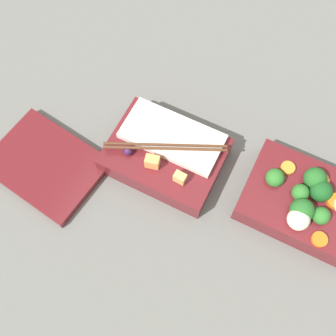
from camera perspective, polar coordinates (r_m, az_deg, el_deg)
name	(u,v)px	position (r m, az deg, el deg)	size (l,w,h in m)	color
ground_plane	(240,180)	(0.72, 10.43, -1.65)	(3.00, 3.00, 0.00)	slate
bento_tray_vegetable	(304,202)	(0.70, 19.07, -4.71)	(0.20, 0.15, 0.07)	maroon
bento_tray_rice	(166,153)	(0.70, -0.36, 2.19)	(0.20, 0.15, 0.07)	maroon
bento_lid	(46,165)	(0.74, -17.33, 0.47)	(0.19, 0.14, 0.02)	maroon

